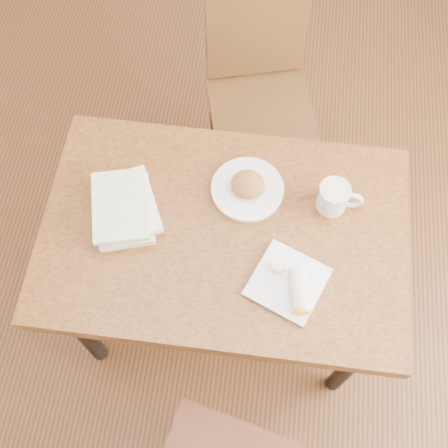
# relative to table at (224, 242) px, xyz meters

# --- Properties ---
(ground) EXTENTS (4.00, 5.00, 0.01)m
(ground) POSITION_rel_table_xyz_m (0.00, 0.00, -0.67)
(ground) COLOR #472814
(ground) RESTS_ON ground
(room_walls) EXTENTS (4.02, 5.02, 2.80)m
(room_walls) POSITION_rel_table_xyz_m (0.00, 0.00, 0.97)
(room_walls) COLOR silver
(room_walls) RESTS_ON ground
(table) EXTENTS (1.18, 0.77, 0.75)m
(table) POSITION_rel_table_xyz_m (0.00, 0.00, 0.00)
(table) COLOR brown
(table) RESTS_ON ground
(chair_far) EXTENTS (0.52, 0.52, 0.95)m
(chair_far) POSITION_rel_table_xyz_m (0.04, 0.78, -0.11)
(chair_far) COLOR #422C13
(chair_far) RESTS_ON ground
(plate_scone) EXTENTS (0.24, 0.24, 0.08)m
(plate_scone) POSITION_rel_table_xyz_m (0.06, 0.15, 0.11)
(plate_scone) COLOR white
(plate_scone) RESTS_ON table
(coffee_mug) EXTENTS (0.15, 0.10, 0.10)m
(coffee_mug) POSITION_rel_table_xyz_m (0.34, 0.14, 0.14)
(coffee_mug) COLOR white
(coffee_mug) RESTS_ON table
(plate_burrito) EXTENTS (0.27, 0.27, 0.07)m
(plate_burrito) POSITION_rel_table_xyz_m (0.23, -0.16, 0.11)
(plate_burrito) COLOR white
(plate_burrito) RESTS_ON table
(book_stack) EXTENTS (0.27, 0.31, 0.07)m
(book_stack) POSITION_rel_table_xyz_m (-0.33, 0.02, 0.12)
(book_stack) COLOR white
(book_stack) RESTS_ON table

